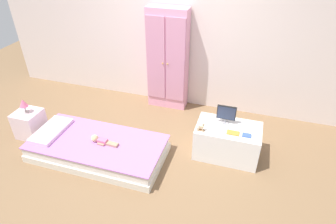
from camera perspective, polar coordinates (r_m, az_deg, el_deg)
name	(u,v)px	position (r m, az deg, el deg)	size (l,w,h in m)	color
ground_plane	(146,156)	(4.08, -4.47, -8.73)	(10.00, 10.00, 0.02)	brown
back_wall	(178,26)	(4.72, 1.99, 16.57)	(6.40, 0.05, 2.70)	silver
bed	(98,148)	(4.10, -13.70, -7.01)	(1.83, 0.87, 0.25)	silver
pillow	(51,130)	(4.38, -22.09, -3.38)	(0.32, 0.62, 0.05)	silver
doll	(100,140)	(3.98, -13.38, -5.41)	(0.39, 0.14, 0.10)	#D6668E
nightstand	(30,124)	(4.77, -25.67, -2.09)	(0.36, 0.36, 0.41)	silver
table_lamp	(23,104)	(4.60, -26.72, 1.49)	(0.12, 0.12, 0.21)	#B7B2AD
wardrobe	(168,60)	(4.76, -0.04, 10.25)	(0.65, 0.29, 1.68)	#E599BC
tv_stand	(227,141)	(4.01, 11.62, -5.65)	(0.85, 0.52, 0.47)	white
tv_monitor	(226,114)	(3.87, 11.47, -0.30)	(0.25, 0.10, 0.26)	#99999E
rocking_horse_toy	(202,127)	(3.73, 6.68, -2.93)	(0.10, 0.04, 0.12)	#8E6642
book_orange	(233,133)	(3.77, 12.74, -4.06)	(0.16, 0.09, 0.01)	orange
book_blue	(247,135)	(3.77, 15.32, -4.48)	(0.11, 0.08, 0.02)	blue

